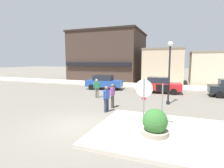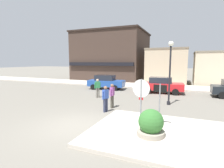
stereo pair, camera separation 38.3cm
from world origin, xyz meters
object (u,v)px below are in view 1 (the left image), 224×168
(pedestrian_crossing_far, at_px, (112,95))
(stop_sign, at_px, (144,96))
(one_way_sign, at_px, (162,100))
(parked_car_nearest, at_px, (104,82))
(planter, at_px, (155,125))
(lamp_post, at_px, (170,63))
(pedestrian_kerb_side, at_px, (106,98))
(parked_car_second, at_px, (160,85))
(pedestrian_crossing_near, at_px, (97,88))

(pedestrian_crossing_far, bearing_deg, stop_sign, -47.04)
(one_way_sign, relative_size, parked_car_nearest, 0.51)
(stop_sign, height_order, planter, stop_sign)
(planter, height_order, lamp_post, lamp_post)
(one_way_sign, relative_size, pedestrian_crossing_far, 1.30)
(stop_sign, bearing_deg, one_way_sign, 14.82)
(parked_car_nearest, relative_size, pedestrian_kerb_side, 2.58)
(lamp_post, relative_size, parked_car_nearest, 1.09)
(planter, xyz_separation_m, parked_car_nearest, (-6.95, 10.92, 0.25))
(one_way_sign, height_order, pedestrian_crossing_far, one_way_sign)
(pedestrian_kerb_side, bearing_deg, parked_car_nearest, 114.37)
(planter, height_order, pedestrian_kerb_side, pedestrian_kerb_side)
(lamp_post, relative_size, parked_car_second, 1.11)
(pedestrian_crossing_near, xyz_separation_m, pedestrian_crossing_far, (2.41, -2.56, 0.00))
(stop_sign, distance_m, pedestrian_crossing_far, 3.86)
(parked_car_nearest, xyz_separation_m, pedestrian_crossing_near, (1.29, -4.56, 0.06))
(parked_car_second, bearing_deg, pedestrian_crossing_near, -137.32)
(lamp_post, height_order, pedestrian_kerb_side, lamp_post)
(stop_sign, relative_size, pedestrian_crossing_far, 1.43)
(planter, bearing_deg, pedestrian_kerb_side, 139.73)
(pedestrian_crossing_near, xyz_separation_m, pedestrian_kerb_side, (2.41, -3.61, 0.00))
(one_way_sign, bearing_deg, parked_car_nearest, 126.26)
(pedestrian_crossing_far, bearing_deg, one_way_sign, -37.05)
(lamp_post, height_order, pedestrian_crossing_near, lamp_post)
(pedestrian_crossing_far, bearing_deg, pedestrian_crossing_near, 133.26)
(lamp_post, xyz_separation_m, parked_car_second, (-1.06, 4.62, -2.15))
(planter, xyz_separation_m, parked_car_second, (-0.89, 10.76, 0.25))
(pedestrian_kerb_side, bearing_deg, planter, -40.27)
(one_way_sign, relative_size, parked_car_second, 0.51)
(parked_car_second, xyz_separation_m, pedestrian_crossing_near, (-4.77, -4.40, 0.06))
(one_way_sign, distance_m, planter, 1.46)
(one_way_sign, xyz_separation_m, planter, (-0.15, -1.23, -0.77))
(planter, height_order, pedestrian_crossing_far, pedestrian_crossing_far)
(stop_sign, bearing_deg, pedestrian_kerb_side, 146.22)
(pedestrian_kerb_side, bearing_deg, pedestrian_crossing_far, 90.02)
(one_way_sign, relative_size, pedestrian_crossing_near, 1.30)
(stop_sign, relative_size, pedestrian_crossing_near, 1.43)
(stop_sign, distance_m, one_way_sign, 0.86)
(lamp_post, relative_size, pedestrian_crossing_far, 2.82)
(parked_car_nearest, bearing_deg, pedestrian_kerb_side, -65.63)
(stop_sign, height_order, parked_car_nearest, stop_sign)
(one_way_sign, bearing_deg, parked_car_second, 96.23)
(lamp_post, xyz_separation_m, pedestrian_kerb_side, (-3.42, -3.39, -2.09))
(stop_sign, relative_size, parked_car_second, 0.56)
(one_way_sign, bearing_deg, pedestrian_crossing_far, 142.95)
(lamp_post, relative_size, pedestrian_crossing_near, 2.82)
(one_way_sign, height_order, lamp_post, lamp_post)
(pedestrian_kerb_side, bearing_deg, stop_sign, -33.78)
(stop_sign, distance_m, lamp_post, 5.39)
(one_way_sign, relative_size, planter, 1.71)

